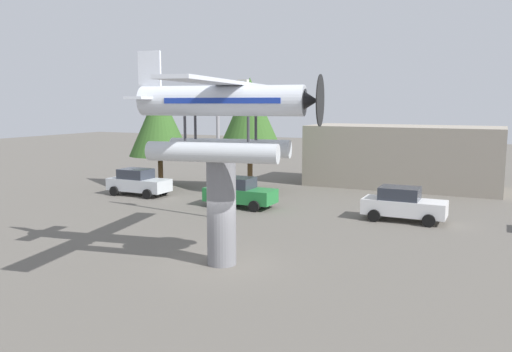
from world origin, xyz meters
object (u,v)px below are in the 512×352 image
(car_near_silver, at_px, (138,182))
(storefront_building, at_px, (403,156))
(display_pedestal, at_px, (221,212))
(floatplane_monument, at_px, (224,114))
(tree_east, at_px, (250,116))
(streetlight_primary, at_px, (222,138))
(car_mid_green, at_px, (239,192))
(car_far_white, at_px, (403,204))
(tree_west, at_px, (159,122))

(car_near_silver, bearing_deg, storefront_building, 36.93)
(storefront_building, bearing_deg, display_pedestal, -97.32)
(floatplane_monument, relative_size, storefront_building, 0.77)
(car_near_silver, xyz_separation_m, tree_east, (5.87, 4.91, 4.31))
(floatplane_monument, relative_size, streetlight_primary, 1.43)
(display_pedestal, xyz_separation_m, storefront_building, (2.83, 22.00, 0.22))
(car_mid_green, xyz_separation_m, streetlight_primary, (0.63, -3.16, 3.40))
(car_far_white, bearing_deg, tree_west, 169.00)
(car_near_silver, bearing_deg, tree_east, 39.88)
(storefront_building, bearing_deg, tree_east, -145.07)
(car_mid_green, relative_size, tree_west, 0.58)
(display_pedestal, height_order, tree_east, tree_east)
(car_far_white, height_order, tree_west, tree_west)
(car_far_white, relative_size, tree_west, 0.58)
(car_far_white, bearing_deg, car_mid_green, -177.11)
(storefront_building, height_order, tree_east, tree_east)
(car_mid_green, distance_m, storefront_building, 14.10)
(streetlight_primary, bearing_deg, car_near_silver, 156.14)
(car_near_silver, height_order, car_mid_green, same)
(display_pedestal, distance_m, car_far_white, 11.61)
(tree_east, bearing_deg, car_near_silver, -140.12)
(car_near_silver, distance_m, car_mid_green, 7.91)
(car_mid_green, height_order, storefront_building, storefront_building)
(car_far_white, bearing_deg, tree_east, 156.08)
(storefront_building, bearing_deg, car_far_white, -79.84)
(storefront_building, relative_size, tree_west, 1.88)
(floatplane_monument, distance_m, car_mid_green, 11.98)
(tree_west, xyz_separation_m, tree_east, (6.48, 1.57, 0.43))
(tree_east, bearing_deg, storefront_building, 34.93)
(floatplane_monument, height_order, tree_east, floatplane_monument)
(car_mid_green, xyz_separation_m, car_far_white, (9.35, 0.47, 0.00))
(floatplane_monument, height_order, streetlight_primary, floatplane_monument)
(tree_west, relative_size, tree_east, 0.92)
(car_mid_green, height_order, tree_east, tree_east)
(car_far_white, distance_m, streetlight_primary, 10.04)
(floatplane_monument, distance_m, streetlight_primary, 8.00)
(car_mid_green, relative_size, car_far_white, 1.00)
(tree_west, bearing_deg, storefront_building, 27.07)
(floatplane_monument, bearing_deg, car_mid_green, 104.43)
(car_mid_green, height_order, streetlight_primary, streetlight_primary)
(car_near_silver, bearing_deg, streetlight_primary, -23.86)
(car_far_white, xyz_separation_m, tree_west, (-17.84, 3.47, 3.88))
(car_mid_green, bearing_deg, streetlight_primary, -78.78)
(streetlight_primary, bearing_deg, tree_east, 106.91)
(car_near_silver, bearing_deg, display_pedestal, -40.68)
(car_mid_green, relative_size, tree_east, 0.54)
(car_far_white, relative_size, tree_east, 0.54)
(storefront_building, distance_m, tree_west, 17.89)
(car_near_silver, distance_m, car_far_white, 17.23)
(floatplane_monument, bearing_deg, storefront_building, 72.75)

